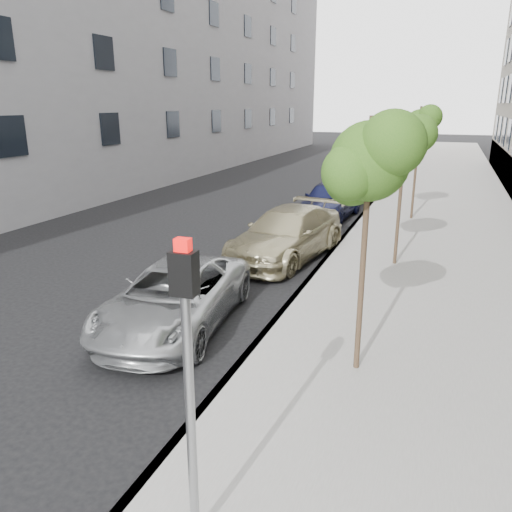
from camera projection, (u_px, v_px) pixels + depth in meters
The scene contains 12 objects.
ground at pixel (158, 382), 8.74m from camera, with size 160.00×160.00×0.00m, color black.
sidewalk at pixel (443, 187), 28.72m from camera, with size 6.40×72.00×0.14m, color gray.
curb at pixel (388, 184), 29.78m from camera, with size 0.15×72.00×0.14m, color #9E9B93.
tree_near at pixel (371, 162), 7.88m from camera, with size 1.64×1.44×4.46m.
tree_mid at pixel (406, 144), 13.75m from camera, with size 1.64×1.44×4.27m.
tree_far at pixel (420, 125), 19.48m from camera, with size 1.57×1.37×4.51m.
signal_pole at pixel (188, 365), 4.84m from camera, with size 0.25×0.19×3.37m.
minivan at pixel (175, 297), 10.75m from camera, with size 2.25×4.89×1.36m, color #A3A6A7.
suv at pixel (287, 234), 15.57m from camera, with size 2.16×5.32×1.54m, color tan.
sedan_blue at pixel (330, 200), 21.03m from camera, with size 1.87×4.65×1.58m, color #101438.
sedan_black at pixel (353, 183), 25.70m from camera, with size 1.60×4.60×1.52m, color black.
sedan_rear at pixel (359, 172), 30.70m from camera, with size 1.78×4.38×1.27m, color #93949A.
Camera 1 is at (4.35, -6.60, 4.67)m, focal length 35.00 mm.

